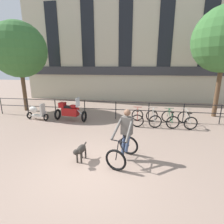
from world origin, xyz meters
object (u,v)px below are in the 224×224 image
(parked_bicycle_near_lamp, at_px, (137,117))
(parked_bicycle_mid_right, at_px, (170,119))
(parked_bicycle_far_end, at_px, (187,120))
(parked_bicycle_mid_left, at_px, (153,118))
(dog, at_px, (80,150))
(parked_motorcycle, at_px, (70,111))
(cyclist_with_bike, at_px, (125,138))
(parked_scooter, at_px, (36,112))

(parked_bicycle_near_lamp, distance_m, parked_bicycle_mid_right, 1.69)
(parked_bicycle_far_end, bearing_deg, parked_bicycle_mid_right, -5.08)
(parked_bicycle_mid_left, bearing_deg, dog, 52.57)
(dog, height_order, parked_motorcycle, parked_motorcycle)
(cyclist_with_bike, relative_size, parked_motorcycle, 0.93)
(cyclist_with_bike, distance_m, parked_bicycle_far_end, 4.81)
(dog, bearing_deg, parked_bicycle_mid_left, 65.25)
(parked_motorcycle, height_order, parked_bicycle_near_lamp, parked_motorcycle)
(dog, height_order, parked_bicycle_mid_left, parked_bicycle_mid_left)
(dog, bearing_deg, parked_motorcycle, 123.31)
(cyclist_with_bike, distance_m, parked_motorcycle, 5.09)
(parked_bicycle_mid_left, relative_size, parked_bicycle_far_end, 1.00)
(parked_bicycle_mid_left, bearing_deg, cyclist_with_bike, 67.21)
(cyclist_with_bike, relative_size, parked_bicycle_mid_right, 1.45)
(dog, relative_size, parked_bicycle_mid_right, 0.75)
(parked_scooter, bearing_deg, parked_bicycle_mid_right, -77.85)
(parked_bicycle_mid_left, bearing_deg, parked_bicycle_far_end, 174.48)
(cyclist_with_bike, distance_m, parked_bicycle_mid_left, 4.03)
(cyclist_with_bike, height_order, parked_bicycle_mid_right, cyclist_with_bike)
(parked_bicycle_mid_right, relative_size, parked_bicycle_far_end, 1.01)
(parked_motorcycle, xyz_separation_m, parked_bicycle_mid_right, (5.46, 0.06, -0.20))
(dog, distance_m, parked_bicycle_mid_left, 4.91)
(parked_bicycle_far_end, distance_m, parked_scooter, 8.31)
(parked_bicycle_mid_left, height_order, parked_bicycle_mid_right, same)
(cyclist_with_bike, relative_size, parked_bicycle_far_end, 1.46)
(parked_bicycle_near_lamp, height_order, parked_bicycle_far_end, same)
(cyclist_with_bike, distance_m, parked_bicycle_near_lamp, 3.87)
(parked_scooter, bearing_deg, parked_bicycle_near_lamp, -77.48)
(dog, bearing_deg, cyclist_with_bike, 20.59)
(parked_bicycle_mid_left, height_order, parked_scooter, parked_scooter)
(cyclist_with_bike, relative_size, parked_bicycle_mid_left, 1.45)
(dog, xyz_separation_m, parked_bicycle_far_end, (4.28, 4.17, -0.04))
(dog, relative_size, parked_motorcycle, 0.48)
(cyclist_with_bike, xyz_separation_m, parked_bicycle_mid_right, (2.04, 3.83, -0.41))
(parked_bicycle_near_lamp, relative_size, parked_bicycle_mid_right, 0.95)
(cyclist_with_bike, bearing_deg, parked_motorcycle, 149.14)
(parked_bicycle_mid_left, bearing_deg, parked_bicycle_mid_right, 174.48)
(dog, distance_m, parked_bicycle_near_lamp, 4.52)
(parked_bicycle_near_lamp, bearing_deg, parked_bicycle_mid_right, 179.32)
(parked_bicycle_near_lamp, relative_size, parked_bicycle_far_end, 0.96)
(parked_motorcycle, height_order, parked_bicycle_mid_left, parked_motorcycle)
(parked_bicycle_far_end, bearing_deg, parked_scooter, -3.95)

